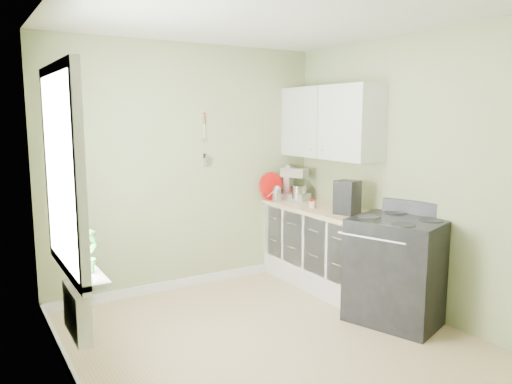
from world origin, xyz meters
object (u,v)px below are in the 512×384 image
stove (398,269)px  stand_mixer (294,185)px  kettle (277,194)px  coffee_maker (347,198)px

stove → stand_mixer: bearing=88.9°
kettle → stand_mixer: bearing=2.3°
stand_mixer → kettle: stand_mixer is taller
stand_mixer → kettle: 0.28m
stand_mixer → kettle: (-0.26, -0.01, -0.08)m
stand_mixer → coffee_maker: bearing=-93.4°
coffee_maker → stand_mixer: bearing=86.6°
stand_mixer → coffee_maker: stand_mixer is taller
kettle → coffee_maker: coffee_maker is taller
stove → kettle: stove is taller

